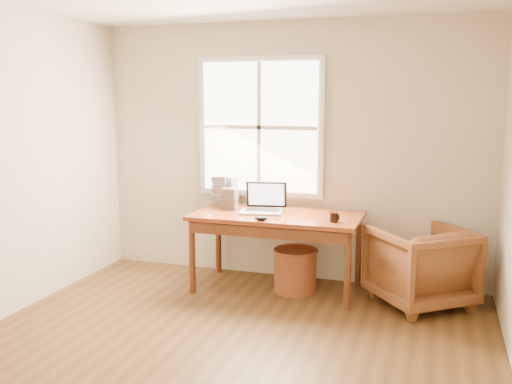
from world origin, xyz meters
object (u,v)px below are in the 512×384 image
(cd_stack_a, at_px, (229,191))
(desk, at_px, (277,216))
(coffee_mug, at_px, (334,217))
(armchair, at_px, (421,266))
(laptop, at_px, (261,198))
(wicker_stool, at_px, (295,271))

(cd_stack_a, bearing_deg, desk, -28.04)
(desk, relative_size, coffee_mug, 19.01)
(armchair, relative_size, coffee_mug, 9.37)
(desk, height_order, coffee_mug, coffee_mug)
(armchair, bearing_deg, desk, -37.76)
(desk, xyz_separation_m, coffee_mug, (0.58, -0.18, 0.06))
(desk, xyz_separation_m, armchair, (1.34, 0.00, -0.37))
(armchair, bearing_deg, coffee_mug, -24.55)
(cd_stack_a, bearing_deg, coffee_mug, -22.97)
(laptop, bearing_deg, armchair, -10.96)
(laptop, relative_size, coffee_mug, 4.98)
(armchair, distance_m, cd_stack_a, 2.05)
(wicker_stool, distance_m, laptop, 0.78)
(desk, distance_m, coffee_mug, 0.61)
(armchair, bearing_deg, laptop, -37.55)
(armchair, height_order, coffee_mug, coffee_mug)
(desk, distance_m, laptop, 0.23)
(laptop, height_order, cd_stack_a, laptop)
(wicker_stool, xyz_separation_m, cd_stack_a, (-0.80, 0.33, 0.69))
(wicker_stool, xyz_separation_m, coffee_mug, (0.39, -0.18, 0.59))
(coffee_mug, xyz_separation_m, cd_stack_a, (-1.19, 0.50, 0.10))
(laptop, distance_m, coffee_mug, 0.76)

